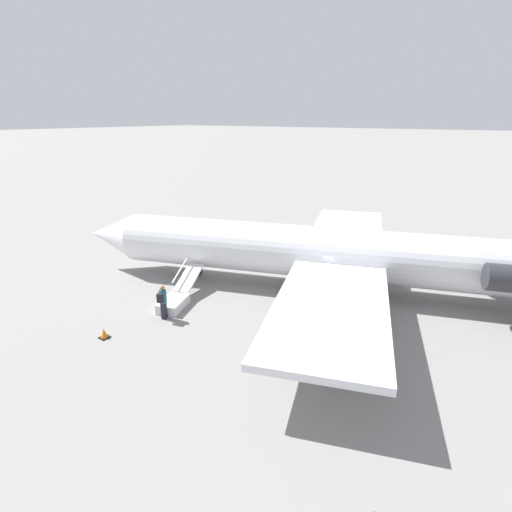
# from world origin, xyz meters

# --- Properties ---
(ground_plane) EXTENTS (600.00, 600.00, 0.00)m
(ground_plane) POSITION_xyz_m (0.00, 0.00, 0.00)
(ground_plane) COLOR gray
(airplane_main) EXTENTS (29.10, 22.44, 7.49)m
(airplane_main) POSITION_xyz_m (-0.93, -0.33, 2.25)
(airplane_main) COLOR silver
(airplane_main) RESTS_ON ground
(boarding_stairs) EXTENTS (2.30, 4.12, 1.81)m
(boarding_stairs) POSITION_xyz_m (5.20, 6.03, 0.39)
(boarding_stairs) COLOR silver
(boarding_stairs) RESTS_ON ground
(passenger) EXTENTS (0.43, 0.57, 1.74)m
(passenger) POSITION_xyz_m (4.63, 7.46, 1.00)
(passenger) COLOR #23232D
(passenger) RESTS_ON ground
(traffic_cone_near_stairs) EXTENTS (0.43, 0.43, 0.47)m
(traffic_cone_near_stairs) POSITION_xyz_m (5.49, 10.23, 0.21)
(traffic_cone_near_stairs) COLOR black
(traffic_cone_near_stairs) RESTS_ON ground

